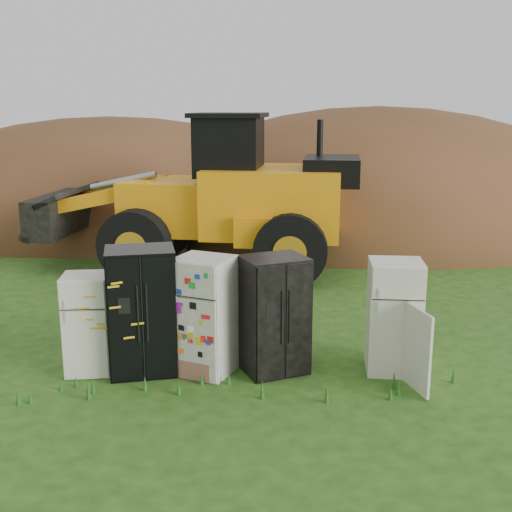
% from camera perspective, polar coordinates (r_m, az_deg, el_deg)
% --- Properties ---
extents(ground, '(120.00, 120.00, 0.00)m').
position_cam_1_polar(ground, '(10.33, -0.91, -10.11)').
color(ground, '#224813').
rests_on(ground, ground).
extents(fridge_leftmost, '(0.74, 0.71, 1.57)m').
position_cam_1_polar(fridge_leftmost, '(10.37, -14.73, -5.84)').
color(fridge_leftmost, silver).
rests_on(fridge_leftmost, ground).
extents(fridge_black_side, '(1.17, 1.00, 1.98)m').
position_cam_1_polar(fridge_black_side, '(10.12, -10.11, -4.83)').
color(fridge_black_side, black).
rests_on(fridge_black_side, ground).
extents(fridge_sticker, '(1.07, 1.03, 1.85)m').
position_cam_1_polar(fridge_sticker, '(9.99, -4.59, -5.30)').
color(fridge_sticker, silver).
rests_on(fridge_sticker, ground).
extents(fridge_dark_mid, '(1.16, 1.07, 1.85)m').
position_cam_1_polar(fridge_dark_mid, '(10.01, 1.62, -5.24)').
color(fridge_dark_mid, black).
rests_on(fridge_dark_mid, ground).
extents(fridge_open_door, '(0.88, 0.82, 1.78)m').
position_cam_1_polar(fridge_open_door, '(10.26, 12.17, -5.28)').
color(fridge_open_door, silver).
rests_on(fridge_open_door, ground).
extents(wheel_loader, '(8.46, 4.38, 3.91)m').
position_cam_1_polar(wheel_loader, '(16.21, -5.79, 5.64)').
color(wheel_loader, orange).
rests_on(wheel_loader, ground).
extents(dirt_mound_right, '(16.76, 12.29, 8.10)m').
position_cam_1_polar(dirt_mound_right, '(22.62, 10.41, 2.68)').
color(dirt_mound_right, '#4B3118').
rests_on(dirt_mound_right, ground).
extents(dirt_mound_left, '(17.09, 12.82, 7.36)m').
position_cam_1_polar(dirt_mound_left, '(24.34, -12.52, 3.33)').
color(dirt_mound_left, '#4B3118').
rests_on(dirt_mound_left, ground).
extents(dirt_mound_back, '(18.04, 12.02, 6.32)m').
position_cam_1_polar(dirt_mound_back, '(27.23, 0.65, 4.69)').
color(dirt_mound_back, '#4B3118').
rests_on(dirt_mound_back, ground).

